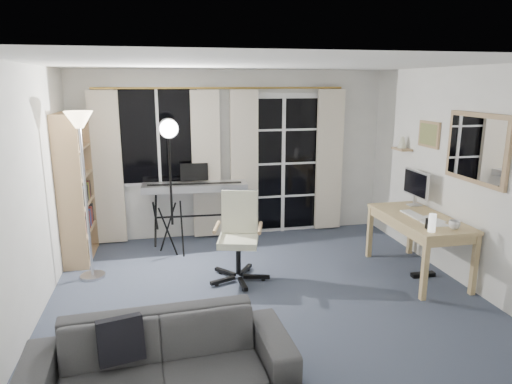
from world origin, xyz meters
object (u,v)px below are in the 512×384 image
at_px(bookshelf, 73,192).
at_px(desk, 419,224).
at_px(keyboard_piano, 195,188).
at_px(office_chair, 239,228).
at_px(mug, 455,224).
at_px(torchiere_lamp, 81,146).
at_px(sofa, 160,349).
at_px(monitor, 416,185).
at_px(studio_light, 169,145).

relative_size(bookshelf, desk, 1.40).
xyz_separation_m(keyboard_piano, office_chair, (0.40, -1.28, -0.20)).
bearing_deg(office_chair, mug, -7.03).
bearing_deg(torchiere_lamp, sofa, -71.13).
relative_size(desk, sofa, 0.70).
relative_size(office_chair, monitor, 1.97).
height_order(studio_light, sofa, studio_light).
distance_m(studio_light, mug, 3.43).
bearing_deg(monitor, bookshelf, 167.43).
relative_size(bookshelf, mug, 16.02).
distance_m(monitor, mug, 0.98).
relative_size(torchiere_lamp, office_chair, 1.90).
relative_size(bookshelf, keyboard_piano, 1.28).
height_order(bookshelf, keyboard_piano, bookshelf).
bearing_deg(bookshelf, desk, -17.69).
bearing_deg(desk, sofa, -152.40).
height_order(studio_light, office_chair, studio_light).
xyz_separation_m(bookshelf, torchiere_lamp, (0.25, -0.65, 0.66)).
distance_m(office_chair, desk, 2.10).
distance_m(bookshelf, torchiere_lamp, 0.96).
xyz_separation_m(monitor, mug, (-0.10, -0.95, -0.21)).
relative_size(torchiere_lamp, studio_light, 1.05).
distance_m(torchiere_lamp, monitor, 4.00).
height_order(mug, sofa, mug).
xyz_separation_m(bookshelf, mug, (4.10, -1.84, -0.12)).
height_order(torchiere_lamp, monitor, torchiere_lamp).
bearing_deg(monitor, sofa, -147.79).
bearing_deg(studio_light, torchiere_lamp, -154.66).
distance_m(bookshelf, keyboard_piano, 1.57).
distance_m(keyboard_piano, desk, 2.97).
xyz_separation_m(studio_light, mug, (2.90, -1.69, -0.70)).
bearing_deg(sofa, office_chair, 62.15).
distance_m(torchiere_lamp, studio_light, 1.08).
bearing_deg(bookshelf, mug, -23.34).
relative_size(torchiere_lamp, desk, 1.44).
bearing_deg(torchiere_lamp, studio_light, 27.59).
height_order(office_chair, mug, office_chair).
xyz_separation_m(keyboard_piano, desk, (2.46, -1.65, -0.17)).
height_order(keyboard_piano, mug, keyboard_piano).
bearing_deg(torchiere_lamp, monitor, -3.42).
relative_size(desk, monitor, 2.61).
height_order(bookshelf, mug, bookshelf).
bearing_deg(office_chair, sofa, -100.03).
bearing_deg(office_chair, bookshelf, 168.32).
distance_m(mug, sofa, 3.29).
bearing_deg(office_chair, studio_light, 146.79).
relative_size(bookshelf, monitor, 3.65).
xyz_separation_m(studio_light, office_chair, (0.73, -0.82, -0.88)).
bearing_deg(sofa, desk, 25.27).
distance_m(torchiere_lamp, sofa, 2.69).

